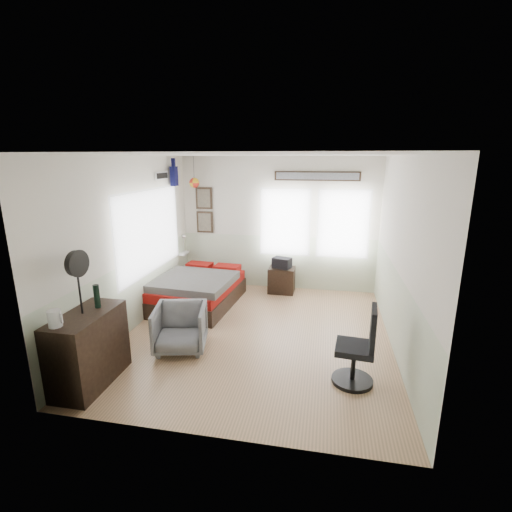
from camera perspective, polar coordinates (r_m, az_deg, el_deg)
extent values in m
cube|color=#997251|center=(5.90, 0.22, -11.96)|extent=(4.00, 4.50, 0.01)
cube|color=beige|center=(7.60, 3.39, 4.91)|extent=(4.00, 0.02, 2.70)
cube|color=beige|center=(3.35, -6.98, -8.14)|extent=(4.00, 0.02, 2.70)
cube|color=beige|center=(6.11, -18.54, 1.73)|extent=(0.02, 4.50, 2.70)
cube|color=beige|center=(5.43, 21.44, -0.08)|extent=(0.02, 4.50, 2.70)
cube|color=white|center=(5.27, 0.26, 15.34)|extent=(4.00, 4.50, 0.02)
cube|color=beige|center=(7.77, 3.29, -0.92)|extent=(4.00, 0.01, 1.10)
cube|color=beige|center=(6.32, -17.88, -5.35)|extent=(0.01, 4.50, 1.10)
cube|color=beige|center=(5.68, 20.60, -7.91)|extent=(0.01, 4.50, 1.10)
cube|color=silver|center=(6.54, -15.98, 3.65)|extent=(0.03, 2.20, 1.35)
cube|color=silver|center=(7.54, 4.49, 5.19)|extent=(0.95, 0.03, 1.30)
cube|color=silver|center=(7.50, 13.28, 4.80)|extent=(0.95, 0.03, 1.30)
cube|color=#392718|center=(7.92, -7.88, 5.20)|extent=(0.35, 0.03, 0.45)
cube|color=#392718|center=(7.85, -8.01, 8.79)|extent=(0.35, 0.03, 0.45)
cube|color=#7F7259|center=(7.90, -7.92, 5.17)|extent=(0.27, 0.01, 0.37)
cube|color=#7F7259|center=(7.84, -8.05, 8.78)|extent=(0.27, 0.01, 0.37)
cube|color=#392718|center=(7.40, 9.36, 12.04)|extent=(1.65, 0.03, 0.18)
cube|color=gray|center=(7.39, 9.36, 12.04)|extent=(1.58, 0.01, 0.13)
cube|color=white|center=(6.98, -14.32, 11.88)|extent=(0.02, 0.48, 0.14)
sphere|color=red|center=(7.61, -9.47, 11.05)|extent=(0.20, 0.20, 0.20)
cube|color=black|center=(7.04, -8.76, -6.23)|extent=(1.42, 1.92, 0.29)
cube|color=maroon|center=(6.96, -8.83, -4.48)|extent=(1.38, 1.88, 0.16)
cube|color=#4F4F4F|center=(6.74, -9.44, -3.86)|extent=(1.44, 1.38, 0.13)
cube|color=maroon|center=(7.67, -9.18, -1.55)|extent=(0.52, 0.35, 0.13)
cube|color=maroon|center=(7.49, -4.85, -1.81)|extent=(0.52, 0.35, 0.13)
cube|color=black|center=(4.97, -24.33, -12.88)|extent=(0.48, 1.00, 0.90)
imported|color=slate|center=(5.44, -11.56, -10.78)|extent=(0.84, 0.85, 0.65)
cube|color=black|center=(7.56, 3.96, -3.69)|extent=(0.52, 0.42, 0.52)
cylinder|color=black|center=(4.92, 14.56, -18.01)|extent=(0.50, 0.50, 0.05)
cylinder|color=black|center=(4.80, 14.73, -15.85)|extent=(0.06, 0.06, 0.38)
cube|color=black|center=(4.70, 14.91, -13.54)|extent=(0.48, 0.48, 0.08)
cube|color=black|center=(4.58, 17.57, -10.53)|extent=(0.10, 0.40, 0.50)
cylinder|color=silver|center=(4.55, -28.56, -8.45)|extent=(0.14, 0.14, 0.19)
cube|color=silver|center=(4.49, -27.74, -8.49)|extent=(0.02, 0.02, 0.11)
cylinder|color=black|center=(4.87, -23.29, -5.71)|extent=(0.07, 0.07, 0.29)
cylinder|color=black|center=(4.71, -25.52, -4.68)|extent=(0.02, 0.02, 0.59)
cylinder|color=black|center=(4.63, -25.95, -1.02)|extent=(0.08, 0.30, 0.29)
cylinder|color=black|center=(4.61, -25.56, -1.05)|extent=(0.05, 0.31, 0.31)
cube|color=black|center=(7.46, 4.01, -1.05)|extent=(0.41, 0.33, 0.21)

